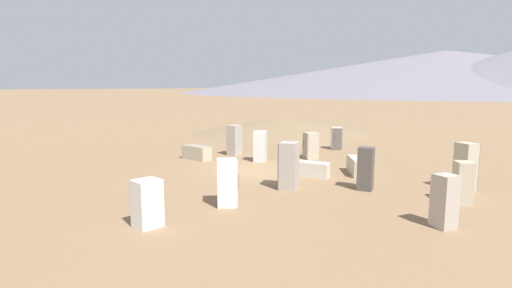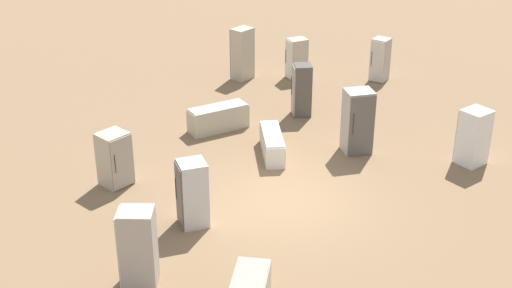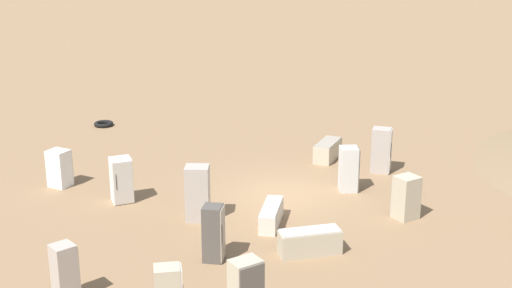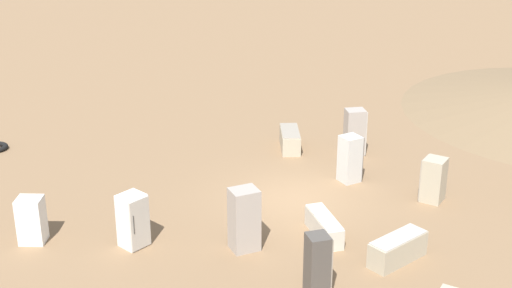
{
  "view_description": "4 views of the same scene",
  "coord_description": "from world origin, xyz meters",
  "px_view_note": "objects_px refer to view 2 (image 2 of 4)",
  "views": [
    {
      "loc": [
        14.49,
        12.75,
        4.19
      ],
      "look_at": [
        0.59,
        0.51,
        1.47
      ],
      "focal_mm": 28.0,
      "sensor_mm": 36.0,
      "label": 1
    },
    {
      "loc": [
        1.99,
        -16.08,
        9.47
      ],
      "look_at": [
        -0.83,
        0.18,
        1.48
      ],
      "focal_mm": 50.0,
      "sensor_mm": 36.0,
      "label": 2
    },
    {
      "loc": [
        -9.69,
        22.64,
        9.86
      ],
      "look_at": [
        1.12,
        -0.22,
        1.79
      ],
      "focal_mm": 50.0,
      "sensor_mm": 36.0,
      "label": 3
    },
    {
      "loc": [
        1.59,
        21.76,
        10.64
      ],
      "look_at": [
        1.26,
        -0.86,
        1.71
      ],
      "focal_mm": 50.0,
      "sensor_mm": 36.0,
      "label": 4
    }
  ],
  "objects_px": {
    "discarded_fridge_11": "(115,159)",
    "discarded_fridge_0": "(473,137)",
    "discarded_fridge_6": "(297,58)",
    "discarded_fridge_5": "(138,248)",
    "discarded_fridge_13": "(218,118)",
    "discarded_fridge_3": "(358,121)",
    "discarded_fridge_2": "(272,144)",
    "discarded_fridge_9": "(192,194)",
    "discarded_fridge_1": "(242,54)",
    "discarded_fridge_12": "(380,60)",
    "discarded_fridge_8": "(302,90)"
  },
  "relations": [
    {
      "from": "discarded_fridge_13",
      "to": "discarded_fridge_2",
      "type": "bearing_deg",
      "value": -166.29
    },
    {
      "from": "discarded_fridge_6",
      "to": "discarded_fridge_13",
      "type": "distance_m",
      "value": 5.43
    },
    {
      "from": "discarded_fridge_2",
      "to": "discarded_fridge_9",
      "type": "distance_m",
      "value": 4.35
    },
    {
      "from": "discarded_fridge_3",
      "to": "discarded_fridge_6",
      "type": "relative_size",
      "value": 1.27
    },
    {
      "from": "discarded_fridge_8",
      "to": "discarded_fridge_6",
      "type": "bearing_deg",
      "value": -6.33
    },
    {
      "from": "discarded_fridge_5",
      "to": "discarded_fridge_13",
      "type": "xyz_separation_m",
      "value": [
        -0.08,
        8.12,
        -0.52
      ]
    },
    {
      "from": "discarded_fridge_6",
      "to": "discarded_fridge_13",
      "type": "relative_size",
      "value": 0.8
    },
    {
      "from": "discarded_fridge_1",
      "to": "discarded_fridge_3",
      "type": "relative_size",
      "value": 1.01
    },
    {
      "from": "discarded_fridge_1",
      "to": "discarded_fridge_2",
      "type": "xyz_separation_m",
      "value": [
        2.07,
        -6.14,
        -0.62
      ]
    },
    {
      "from": "discarded_fridge_8",
      "to": "discarded_fridge_11",
      "type": "xyz_separation_m",
      "value": [
        -4.42,
        -5.58,
        -0.12
      ]
    },
    {
      "from": "discarded_fridge_12",
      "to": "discarded_fridge_13",
      "type": "xyz_separation_m",
      "value": [
        -4.94,
        -5.36,
        -0.41
      ]
    },
    {
      "from": "discarded_fridge_2",
      "to": "discarded_fridge_12",
      "type": "bearing_deg",
      "value": 51.13
    },
    {
      "from": "discarded_fridge_3",
      "to": "discarded_fridge_5",
      "type": "bearing_deg",
      "value": 36.28
    },
    {
      "from": "discarded_fridge_3",
      "to": "discarded_fridge_11",
      "type": "distance_m",
      "value": 7.09
    },
    {
      "from": "discarded_fridge_1",
      "to": "discarded_fridge_8",
      "type": "bearing_deg",
      "value": -108.5
    },
    {
      "from": "discarded_fridge_0",
      "to": "discarded_fridge_5",
      "type": "xyz_separation_m",
      "value": [
        -7.59,
        -7.1,
        0.09
      ]
    },
    {
      "from": "discarded_fridge_0",
      "to": "discarded_fridge_5",
      "type": "bearing_deg",
      "value": 175.77
    },
    {
      "from": "discarded_fridge_12",
      "to": "discarded_fridge_1",
      "type": "bearing_deg",
      "value": 32.28
    },
    {
      "from": "discarded_fridge_0",
      "to": "discarded_fridge_6",
      "type": "height_order",
      "value": "discarded_fridge_0"
    },
    {
      "from": "discarded_fridge_11",
      "to": "discarded_fridge_12",
      "type": "relative_size",
      "value": 0.94
    },
    {
      "from": "discarded_fridge_0",
      "to": "discarded_fridge_13",
      "type": "bearing_deg",
      "value": 125.09
    },
    {
      "from": "discarded_fridge_11",
      "to": "discarded_fridge_0",
      "type": "bearing_deg",
      "value": 139.35
    },
    {
      "from": "discarded_fridge_6",
      "to": "discarded_fridge_9",
      "type": "height_order",
      "value": "discarded_fridge_9"
    },
    {
      "from": "discarded_fridge_11",
      "to": "discarded_fridge_3",
      "type": "bearing_deg",
      "value": 148.83
    },
    {
      "from": "discarded_fridge_6",
      "to": "discarded_fridge_11",
      "type": "xyz_separation_m",
      "value": [
        -3.83,
        -9.03,
        -0.0
      ]
    },
    {
      "from": "discarded_fridge_13",
      "to": "discarded_fridge_11",
      "type": "bearing_deg",
      "value": 114.22
    },
    {
      "from": "discarded_fridge_1",
      "to": "discarded_fridge_9",
      "type": "bearing_deg",
      "value": -144.6
    },
    {
      "from": "discarded_fridge_2",
      "to": "discarded_fridge_8",
      "type": "height_order",
      "value": "discarded_fridge_8"
    },
    {
      "from": "discarded_fridge_0",
      "to": "discarded_fridge_5",
      "type": "distance_m",
      "value": 10.39
    },
    {
      "from": "discarded_fridge_2",
      "to": "discarded_fridge_9",
      "type": "bearing_deg",
      "value": -123.25
    },
    {
      "from": "discarded_fridge_3",
      "to": "discarded_fridge_6",
      "type": "xyz_separation_m",
      "value": [
        -2.52,
        5.88,
        -0.2
      ]
    },
    {
      "from": "discarded_fridge_3",
      "to": "discarded_fridge_8",
      "type": "xyz_separation_m",
      "value": [
        -1.93,
        2.43,
        -0.09
      ]
    },
    {
      "from": "discarded_fridge_0",
      "to": "discarded_fridge_6",
      "type": "xyz_separation_m",
      "value": [
        -5.79,
        6.11,
        -0.07
      ]
    },
    {
      "from": "discarded_fridge_0",
      "to": "discarded_fridge_6",
      "type": "bearing_deg",
      "value": 86.19
    },
    {
      "from": "discarded_fridge_5",
      "to": "discarded_fridge_3",
      "type": "bearing_deg",
      "value": -39.3
    },
    {
      "from": "discarded_fridge_2",
      "to": "discarded_fridge_5",
      "type": "relative_size",
      "value": 1.09
    },
    {
      "from": "discarded_fridge_8",
      "to": "discarded_fridge_1",
      "type": "bearing_deg",
      "value": 24.26
    },
    {
      "from": "discarded_fridge_3",
      "to": "discarded_fridge_11",
      "type": "xyz_separation_m",
      "value": [
        -6.35,
        -3.15,
        -0.2
      ]
    },
    {
      "from": "discarded_fridge_3",
      "to": "discarded_fridge_5",
      "type": "relative_size",
      "value": 1.05
    },
    {
      "from": "discarded_fridge_0",
      "to": "discarded_fridge_3",
      "type": "bearing_deg",
      "value": 128.79
    },
    {
      "from": "discarded_fridge_12",
      "to": "discarded_fridge_0",
      "type": "bearing_deg",
      "value": 137.73
    },
    {
      "from": "discarded_fridge_3",
      "to": "discarded_fridge_12",
      "type": "bearing_deg",
      "value": -118.44
    },
    {
      "from": "discarded_fridge_3",
      "to": "discarded_fridge_5",
      "type": "distance_m",
      "value": 8.49
    },
    {
      "from": "discarded_fridge_0",
      "to": "discarded_fridge_12",
      "type": "bearing_deg",
      "value": 65.79
    },
    {
      "from": "discarded_fridge_1",
      "to": "discarded_fridge_12",
      "type": "distance_m",
      "value": 5.11
    },
    {
      "from": "discarded_fridge_1",
      "to": "discarded_fridge_9",
      "type": "height_order",
      "value": "discarded_fridge_1"
    },
    {
      "from": "discarded_fridge_1",
      "to": "discarded_fridge_6",
      "type": "height_order",
      "value": "discarded_fridge_1"
    },
    {
      "from": "discarded_fridge_8",
      "to": "discarded_fridge_12",
      "type": "xyz_separation_m",
      "value": [
        2.49,
        3.73,
        -0.07
      ]
    },
    {
      "from": "discarded_fridge_12",
      "to": "discarded_fridge_5",
      "type": "bearing_deg",
      "value": 94.77
    },
    {
      "from": "discarded_fridge_2",
      "to": "discarded_fridge_11",
      "type": "distance_m",
      "value": 4.65
    }
  ]
}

